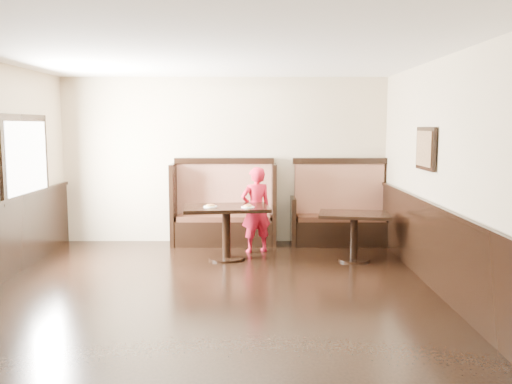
{
  "coord_description": "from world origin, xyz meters",
  "views": [
    {
      "loc": [
        0.54,
        -5.72,
        1.99
      ],
      "look_at": [
        0.54,
        2.35,
        1.0
      ],
      "focal_mm": 38.0,
      "sensor_mm": 36.0,
      "label": 1
    }
  ],
  "objects_px": {
    "booth_main": "(224,213)",
    "child": "(256,210)",
    "table_main": "(226,219)",
    "table_neighbor": "(354,225)",
    "booth_neighbor": "(340,216)"
  },
  "relations": [
    {
      "from": "booth_main",
      "to": "child",
      "type": "relative_size",
      "value": 1.29
    },
    {
      "from": "booth_main",
      "to": "booth_neighbor",
      "type": "distance_m",
      "value": 1.95
    },
    {
      "from": "table_neighbor",
      "to": "child",
      "type": "height_order",
      "value": "child"
    },
    {
      "from": "table_main",
      "to": "child",
      "type": "bearing_deg",
      "value": 40.48
    },
    {
      "from": "booth_neighbor",
      "to": "child",
      "type": "relative_size",
      "value": 1.22
    },
    {
      "from": "booth_neighbor",
      "to": "table_neighbor",
      "type": "relative_size",
      "value": 1.48
    },
    {
      "from": "table_main",
      "to": "table_neighbor",
      "type": "bearing_deg",
      "value": -8.7
    },
    {
      "from": "booth_main",
      "to": "child",
      "type": "xyz_separation_m",
      "value": [
        0.54,
        -0.59,
        0.15
      ]
    },
    {
      "from": "booth_neighbor",
      "to": "table_main",
      "type": "bearing_deg",
      "value": -150.01
    },
    {
      "from": "booth_main",
      "to": "table_main",
      "type": "bearing_deg",
      "value": -84.86
    },
    {
      "from": "booth_main",
      "to": "child",
      "type": "distance_m",
      "value": 0.82
    },
    {
      "from": "table_main",
      "to": "child",
      "type": "relative_size",
      "value": 0.99
    },
    {
      "from": "booth_neighbor",
      "to": "booth_main",
      "type": "bearing_deg",
      "value": 179.95
    },
    {
      "from": "table_main",
      "to": "child",
      "type": "distance_m",
      "value": 0.65
    },
    {
      "from": "table_main",
      "to": "child",
      "type": "xyz_separation_m",
      "value": [
        0.44,
        0.48,
        0.06
      ]
    }
  ]
}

